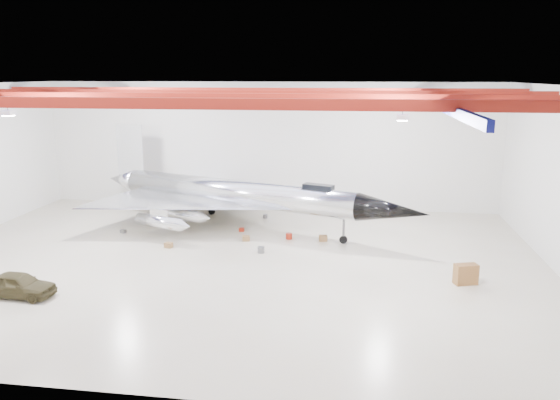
# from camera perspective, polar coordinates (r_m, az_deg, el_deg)

# --- Properties ---
(floor) EXTENTS (40.00, 40.00, 0.00)m
(floor) POSITION_cam_1_polar(r_m,az_deg,el_deg) (35.15, -5.46, -6.39)
(floor) COLOR #BCAF95
(floor) RESTS_ON ground
(wall_back) EXTENTS (40.00, 0.00, 40.00)m
(wall_back) POSITION_cam_1_polar(r_m,az_deg,el_deg) (48.25, -1.39, 5.71)
(wall_back) COLOR silver
(wall_back) RESTS_ON floor
(ceiling) EXTENTS (40.00, 40.00, 0.00)m
(ceiling) POSITION_cam_1_polar(r_m,az_deg,el_deg) (33.17, -5.88, 11.84)
(ceiling) COLOR #0A0F38
(ceiling) RESTS_ON wall_back
(ceiling_structure) EXTENTS (39.50, 29.50, 1.08)m
(ceiling_structure) POSITION_cam_1_polar(r_m,az_deg,el_deg) (33.19, -5.85, 10.67)
(ceiling_structure) COLOR maroon
(ceiling_structure) RESTS_ON ceiling
(jet_aircraft) EXTENTS (26.83, 20.16, 7.57)m
(jet_aircraft) POSITION_cam_1_polar(r_m,az_deg,el_deg) (42.06, -4.76, 0.40)
(jet_aircraft) COLOR silver
(jet_aircraft) RESTS_ON floor
(jeep) EXTENTS (4.03, 1.81, 1.34)m
(jeep) POSITION_cam_1_polar(r_m,az_deg,el_deg) (32.64, -25.65, -7.98)
(jeep) COLOR #3C351E
(jeep) RESTS_ON floor
(desk) EXTENTS (1.42, 1.00, 1.18)m
(desk) POSITION_cam_1_polar(r_m,az_deg,el_deg) (32.91, 18.84, -7.35)
(desk) COLOR brown
(desk) RESTS_ON floor
(crate_ply) EXTENTS (0.60, 0.53, 0.35)m
(crate_ply) POSITION_cam_1_polar(r_m,az_deg,el_deg) (38.39, -11.57, -4.64)
(crate_ply) COLOR olive
(crate_ply) RESTS_ON floor
(toolbox_red) EXTENTS (0.40, 0.32, 0.27)m
(toolbox_red) POSITION_cam_1_polar(r_m,az_deg,el_deg) (41.51, -4.03, -3.11)
(toolbox_red) COLOR #9B200F
(toolbox_red) RESTS_ON floor
(engine_drum) EXTENTS (0.59, 0.59, 0.41)m
(engine_drum) POSITION_cam_1_polar(r_m,az_deg,el_deg) (36.55, -2.00, -5.23)
(engine_drum) COLOR #59595B
(engine_drum) RESTS_ON floor
(parts_bin) EXTENTS (0.65, 0.55, 0.41)m
(parts_bin) POSITION_cam_1_polar(r_m,az_deg,el_deg) (39.18, 4.53, -4.00)
(parts_bin) COLOR olive
(parts_bin) RESTS_ON floor
(crate_small) EXTENTS (0.45, 0.40, 0.26)m
(crate_small) POSITION_cam_1_polar(r_m,az_deg,el_deg) (42.68, -16.07, -3.15)
(crate_small) COLOR #59595B
(crate_small) RESTS_ON floor
(tool_chest) EXTENTS (0.53, 0.53, 0.42)m
(tool_chest) POSITION_cam_1_polar(r_m,az_deg,el_deg) (39.52, 0.94, -3.80)
(tool_chest) COLOR #9B200F
(tool_chest) RESTS_ON floor
(oil_barrel) EXTENTS (0.61, 0.54, 0.37)m
(oil_barrel) POSITION_cam_1_polar(r_m,az_deg,el_deg) (39.18, -3.56, -4.01)
(oil_barrel) COLOR olive
(oil_barrel) RESTS_ON floor
(spares_box) EXTENTS (0.45, 0.45, 0.33)m
(spares_box) POSITION_cam_1_polar(r_m,az_deg,el_deg) (45.17, -1.56, -1.70)
(spares_box) COLOR #59595B
(spares_box) RESTS_ON floor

